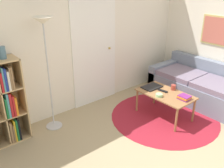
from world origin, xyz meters
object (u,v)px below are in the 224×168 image
at_px(coffee_table, 165,96).
at_px(laptop, 152,87).
at_px(couch, 202,87).
at_px(bowl, 159,95).
at_px(floor_lamp, 44,37).
at_px(vase_on_shelf, 2,53).
at_px(cup, 173,87).

bearing_deg(coffee_table, laptop, 89.56).
relative_size(coffee_table, laptop, 2.72).
relative_size(couch, bowl, 16.49).
relative_size(floor_lamp, vase_on_shelf, 10.53).
bearing_deg(bowl, laptop, 60.81).
relative_size(coffee_table, cup, 10.42).
relative_size(floor_lamp, cup, 19.52).
bearing_deg(laptop, cup, -55.47).
xyz_separation_m(coffee_table, vase_on_shelf, (-2.18, 1.04, 0.93)).
relative_size(bowl, vase_on_shelf, 0.69).
distance_m(floor_lamp, vase_on_shelf, 0.59).
bearing_deg(coffee_table, floor_lamp, 150.04).
xyz_separation_m(couch, bowl, (-1.25, 0.03, 0.20)).
bearing_deg(vase_on_shelf, floor_lamp, -10.97).
bearing_deg(bowl, vase_on_shelf, 152.44).
bearing_deg(cup, bowl, -178.44).
distance_m(coffee_table, laptop, 0.31).
height_order(coffee_table, laptop, laptop).
relative_size(laptop, vase_on_shelf, 2.06).
bearing_deg(floor_lamp, cup, -26.91).
distance_m(couch, bowl, 1.26).
relative_size(floor_lamp, laptop, 5.10).
distance_m(couch, coffee_table, 1.08).
distance_m(bowl, cup, 0.39).
height_order(floor_lamp, vase_on_shelf, floor_lamp).
bearing_deg(vase_on_shelf, bowl, -27.56).
height_order(couch, laptop, couch).
bearing_deg(couch, floor_lamp, 160.16).
xyz_separation_m(floor_lamp, vase_on_shelf, (-0.57, 0.11, -0.14)).
bearing_deg(cup, vase_on_shelf, 156.57).
distance_m(couch, cup, 0.89).
bearing_deg(bowl, couch, -1.43).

